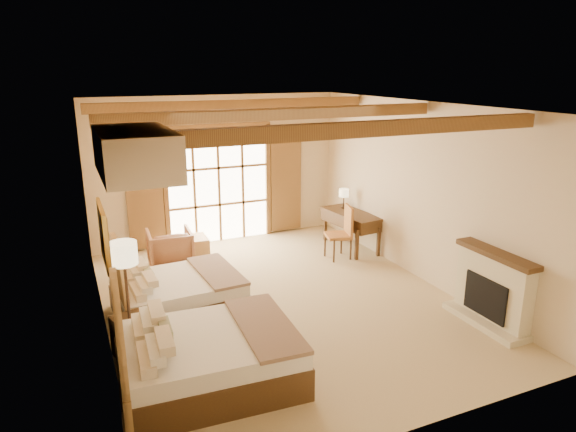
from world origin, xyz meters
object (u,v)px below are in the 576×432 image
nightstand (134,337)px  desk (351,229)px  bed_near (196,355)px  armchair (170,249)px  bed_far (169,292)px

nightstand → desk: (4.88, 2.58, 0.14)m
bed_near → desk: bearing=43.2°
bed_near → nightstand: bed_near is taller
desk → bed_near: bearing=-146.9°
armchair → nightstand: bearing=73.3°
armchair → bed_near: bearing=86.2°
bed_far → desk: 4.47m
bed_near → bed_far: size_ratio=1.12×
bed_far → armchair: bed_far is taller
bed_near → bed_far: 2.05m
nightstand → bed_near: bearing=-74.4°
armchair → desk: bearing=176.8°
nightstand → armchair: armchair is taller
bed_near → armchair: 4.04m
desk → armchair: bearing=166.8°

